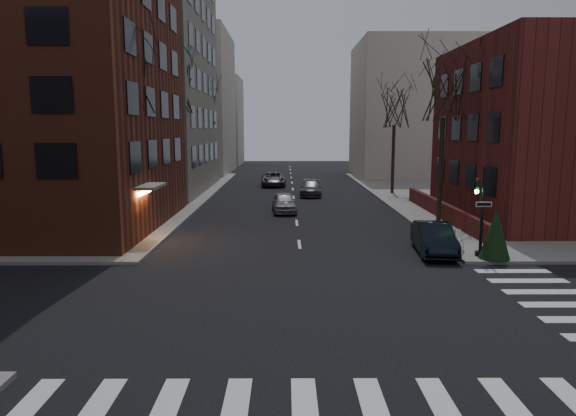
{
  "coord_description": "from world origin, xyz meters",
  "views": [
    {
      "loc": [
        -0.7,
        -13.3,
        5.76
      ],
      "look_at": [
        -0.58,
        11.08,
        2.0
      ],
      "focal_mm": 32.0,
      "sensor_mm": 36.0,
      "label": 1
    }
  ],
  "objects_px": {
    "tree_left_b": "(177,86)",
    "sandwich_board": "(458,240)",
    "streetlamp_far": "(215,143)",
    "car_lane_far": "(273,179)",
    "tree_right_b": "(395,108)",
    "car_lane_gray": "(311,188)",
    "parked_sedan": "(434,238)",
    "car_lane_silver": "(284,203)",
    "tree_right_a": "(444,91)",
    "tree_left_c": "(206,107)",
    "streetlamp_near": "(176,151)",
    "evergreen_shrub": "(495,234)",
    "tree_left_a": "(129,76)",
    "traffic_signal": "(481,217)"
  },
  "relations": [
    {
      "from": "tree_right_a",
      "to": "streetlamp_far",
      "type": "xyz_separation_m",
      "value": [
        -17.0,
        24.0,
        -3.79
      ]
    },
    {
      "from": "traffic_signal",
      "to": "tree_right_b",
      "type": "xyz_separation_m",
      "value": [
        0.86,
        23.01,
        5.68
      ]
    },
    {
      "from": "car_lane_far",
      "to": "streetlamp_far",
      "type": "bearing_deg",
      "value": 150.78
    },
    {
      "from": "car_lane_gray",
      "to": "evergreen_shrub",
      "type": "distance_m",
      "value": 23.61
    },
    {
      "from": "tree_left_b",
      "to": "sandwich_board",
      "type": "height_order",
      "value": "tree_left_b"
    },
    {
      "from": "tree_left_a",
      "to": "car_lane_silver",
      "type": "height_order",
      "value": "tree_left_a"
    },
    {
      "from": "tree_left_c",
      "to": "streetlamp_near",
      "type": "bearing_deg",
      "value": -88.09
    },
    {
      "from": "streetlamp_near",
      "to": "tree_left_a",
      "type": "bearing_deg",
      "value": -94.29
    },
    {
      "from": "traffic_signal",
      "to": "streetlamp_far",
      "type": "relative_size",
      "value": 0.64
    },
    {
      "from": "tree_right_b",
      "to": "streetlamp_far",
      "type": "height_order",
      "value": "tree_right_b"
    },
    {
      "from": "tree_left_b",
      "to": "car_lane_far",
      "type": "height_order",
      "value": "tree_left_b"
    },
    {
      "from": "sandwich_board",
      "to": "traffic_signal",
      "type": "bearing_deg",
      "value": -39.54
    },
    {
      "from": "tree_right_b",
      "to": "sandwich_board",
      "type": "height_order",
      "value": "tree_right_b"
    },
    {
      "from": "traffic_signal",
      "to": "streetlamp_near",
      "type": "height_order",
      "value": "streetlamp_near"
    },
    {
      "from": "traffic_signal",
      "to": "tree_right_a",
      "type": "bearing_deg",
      "value": 84.53
    },
    {
      "from": "tree_right_a",
      "to": "streetlamp_far",
      "type": "distance_m",
      "value": 29.65
    },
    {
      "from": "tree_left_b",
      "to": "car_lane_far",
      "type": "bearing_deg",
      "value": 62.02
    },
    {
      "from": "streetlamp_far",
      "to": "sandwich_board",
      "type": "relative_size",
      "value": 6.21
    },
    {
      "from": "parked_sedan",
      "to": "evergreen_shrub",
      "type": "distance_m",
      "value": 2.74
    },
    {
      "from": "streetlamp_near",
      "to": "parked_sedan",
      "type": "relative_size",
      "value": 1.43
    },
    {
      "from": "traffic_signal",
      "to": "tree_left_b",
      "type": "distance_m",
      "value": 24.87
    },
    {
      "from": "tree_left_c",
      "to": "car_lane_gray",
      "type": "distance_m",
      "value": 15.51
    },
    {
      "from": "tree_left_b",
      "to": "tree_left_c",
      "type": "height_order",
      "value": "tree_left_b"
    },
    {
      "from": "car_lane_silver",
      "to": "traffic_signal",
      "type": "bearing_deg",
      "value": -60.2
    },
    {
      "from": "streetlamp_near",
      "to": "car_lane_gray",
      "type": "relative_size",
      "value": 1.37
    },
    {
      "from": "tree_left_b",
      "to": "sandwich_board",
      "type": "xyz_separation_m",
      "value": [
        16.1,
        -16.06,
        -8.26
      ]
    },
    {
      "from": "tree_left_a",
      "to": "streetlamp_near",
      "type": "relative_size",
      "value": 1.63
    },
    {
      "from": "traffic_signal",
      "to": "car_lane_far",
      "type": "height_order",
      "value": "traffic_signal"
    },
    {
      "from": "tree_left_a",
      "to": "tree_right_a",
      "type": "relative_size",
      "value": 1.06
    },
    {
      "from": "tree_right_b",
      "to": "car_lane_gray",
      "type": "relative_size",
      "value": 2.0
    },
    {
      "from": "tree_left_c",
      "to": "tree_right_b",
      "type": "distance_m",
      "value": 19.34
    },
    {
      "from": "tree_left_a",
      "to": "car_lane_far",
      "type": "distance_m",
      "value": 26.94
    },
    {
      "from": "tree_right_a",
      "to": "tree_left_b",
      "type": "bearing_deg",
      "value": 155.56
    },
    {
      "from": "tree_left_c",
      "to": "streetlamp_far",
      "type": "bearing_deg",
      "value": 73.3
    },
    {
      "from": "traffic_signal",
      "to": "tree_left_a",
      "type": "xyz_separation_m",
      "value": [
        -16.74,
        5.01,
        6.56
      ]
    },
    {
      "from": "traffic_signal",
      "to": "parked_sedan",
      "type": "xyz_separation_m",
      "value": [
        -1.74,
        1.01,
        -1.18
      ]
    },
    {
      "from": "parked_sedan",
      "to": "car_lane_silver",
      "type": "height_order",
      "value": "parked_sedan"
    },
    {
      "from": "traffic_signal",
      "to": "sandwich_board",
      "type": "xyz_separation_m",
      "value": [
        -0.64,
        0.94,
        -1.25
      ]
    },
    {
      "from": "car_lane_far",
      "to": "parked_sedan",
      "type": "bearing_deg",
      "value": -76.83
    },
    {
      "from": "car_lane_far",
      "to": "car_lane_gray",
      "type": "bearing_deg",
      "value": -68.51
    },
    {
      "from": "tree_left_c",
      "to": "evergreen_shrub",
      "type": "relative_size",
      "value": 4.43
    },
    {
      "from": "streetlamp_near",
      "to": "parked_sedan",
      "type": "bearing_deg",
      "value": -39.81
    },
    {
      "from": "tree_left_b",
      "to": "car_lane_silver",
      "type": "bearing_deg",
      "value": -25.92
    },
    {
      "from": "tree_right_b",
      "to": "sandwich_board",
      "type": "xyz_separation_m",
      "value": [
        -1.5,
        -22.06,
        -6.93
      ]
    },
    {
      "from": "traffic_signal",
      "to": "tree_right_b",
      "type": "relative_size",
      "value": 0.44
    },
    {
      "from": "tree_left_c",
      "to": "parked_sedan",
      "type": "distance_m",
      "value": 34.33
    },
    {
      "from": "tree_left_b",
      "to": "evergreen_shrub",
      "type": "bearing_deg",
      "value": -45.44
    },
    {
      "from": "tree_left_a",
      "to": "tree_left_b",
      "type": "relative_size",
      "value": 0.95
    },
    {
      "from": "streetlamp_far",
      "to": "car_lane_far",
      "type": "height_order",
      "value": "streetlamp_far"
    },
    {
      "from": "tree_left_b",
      "to": "car_lane_gray",
      "type": "bearing_deg",
      "value": 26.15
    }
  ]
}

